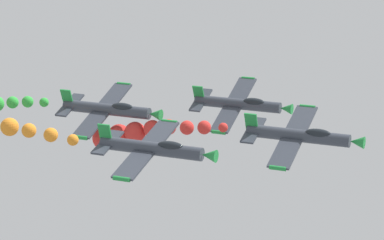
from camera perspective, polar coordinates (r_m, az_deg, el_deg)
airplane_lead at (r=71.60m, az=7.38°, el=-1.06°), size 9.08×10.35×3.70m
smoke_trail_lead at (r=78.38m, az=-4.05°, el=-0.94°), size 2.83×14.20×4.25m
airplane_left_inner at (r=83.94m, az=3.24°, el=1.11°), size 8.88×10.35×4.21m
airplane_right_inner at (r=67.76m, az=-2.69°, el=-1.94°), size 9.31×10.35×3.26m
airplane_left_outer at (r=79.15m, az=-5.76°, el=0.74°), size 9.07×10.35×3.73m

